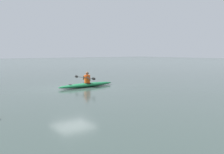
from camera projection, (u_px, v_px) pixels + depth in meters
ground_plane at (73, 88)px, 16.48m from camera, size 160.00×160.00×0.00m
kayak at (87, 85)px, 17.13m from camera, size 4.31×0.90×0.27m
kayaker at (87, 78)px, 17.11m from camera, size 0.50×2.34×0.74m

